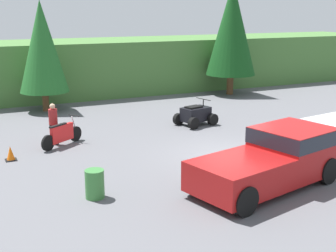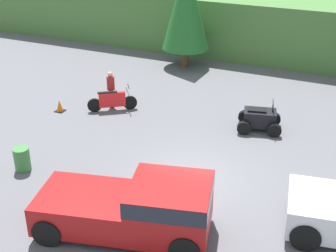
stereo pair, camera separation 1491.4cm
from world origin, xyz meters
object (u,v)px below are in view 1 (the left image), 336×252
Objects in this scene: traffic_cone at (11,154)px; pickup_truck_red at (275,157)px; dirt_bike at (62,135)px; rider_person at (53,122)px; quad_atv at (196,115)px; steel_barrel at (95,184)px.

pickup_truck_red is at bearing -40.32° from traffic_cone.
rider_person is (-0.26, 0.37, 0.47)m from dirt_bike.
rider_person reaches higher than quad_atv.
dirt_bike reaches higher than traffic_cone.
quad_atv is 2.38× the size of steel_barrel.
quad_atv is at bearing 43.72° from steel_barrel.
steel_barrel is at bearing -134.43° from rider_person.
pickup_truck_red is 9.44m from rider_person.
quad_atv is at bearing 12.18° from traffic_cone.
steel_barrel is at bearing -150.09° from quad_atv.
traffic_cone is 0.62× the size of steel_barrel.
quad_atv reaches higher than traffic_cone.
dirt_bike is 0.93× the size of quad_atv.
rider_person is at bearing 90.35° from dirt_bike.
dirt_bike is at bearing 111.57° from pickup_truck_red.
dirt_bike is 5.92m from steel_barrel.
rider_person is 6.30m from steel_barrel.
steel_barrel is (-0.08, -6.28, -0.51)m from rider_person.
traffic_cone is at bearing 111.06° from steel_barrel.
dirt_bike is at bearing 26.30° from traffic_cone.
pickup_truck_red is 2.60× the size of quad_atv.
pickup_truck_red is 3.12× the size of rider_person.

